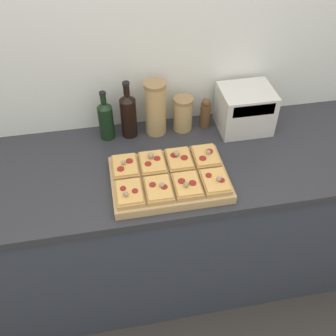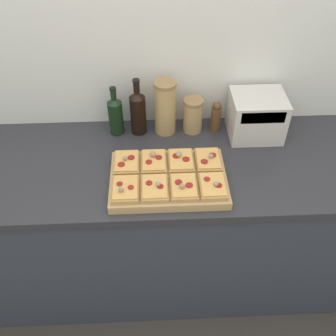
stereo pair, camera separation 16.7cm
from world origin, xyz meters
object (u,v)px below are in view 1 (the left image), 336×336
Objects in this scene: grain_jar_short at (183,114)px; cutting_board at (169,180)px; olive_oil_bottle at (106,119)px; pepper_mill at (205,113)px; grain_jar_tall at (155,108)px; wine_bottle at (128,114)px; toaster_oven at (245,109)px.

cutting_board is at bearing -110.40° from grain_jar_short.
pepper_mill is at bearing 0.00° from olive_oil_bottle.
grain_jar_short is at bearing -0.00° from grain_jar_tall.
pepper_mill is at bearing 0.00° from grain_jar_tall.
wine_bottle reaches higher than grain_jar_tall.
wine_bottle is at bearing 109.23° from cutting_board.
grain_jar_short is at bearing -180.00° from pepper_mill.
wine_bottle is at bearing 0.00° from olive_oil_bottle.
wine_bottle is 1.65× the size of grain_jar_short.
grain_jar_short is 0.64× the size of toaster_oven.
grain_jar_tall is (0.00, 0.37, 0.12)m from cutting_board.
toaster_oven is at bearing -7.97° from grain_jar_short.
grain_jar_short is 0.11m from pepper_mill.
grain_jar_tall is (0.24, 0.00, 0.03)m from olive_oil_bottle.
cutting_board is 0.40m from wine_bottle.
wine_bottle is 0.56m from toaster_oven.
grain_jar_tall is 1.00× the size of toaster_oven.
grain_jar_tall is at bearing 180.00° from pepper_mill.
olive_oil_bottle is 0.92× the size of toaster_oven.
toaster_oven is (0.18, -0.04, 0.03)m from pepper_mill.
cutting_board is 1.79× the size of grain_jar_tall.
grain_jar_short is at bearing -0.00° from wine_bottle.
pepper_mill is at bearing 0.00° from wine_bottle.
toaster_oven reaches higher than grain_jar_short.
wine_bottle is 1.06× the size of toaster_oven.
pepper_mill is (0.38, 0.00, -0.04)m from wine_bottle.
grain_jar_short reaches higher than cutting_board.
cutting_board is 1.69× the size of wine_bottle.
cutting_board is at bearing -57.27° from olive_oil_bottle.
grain_jar_tall is (0.13, 0.00, 0.02)m from wine_bottle.
toaster_oven is at bearing 36.72° from cutting_board.
wine_bottle is 0.38m from pepper_mill.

